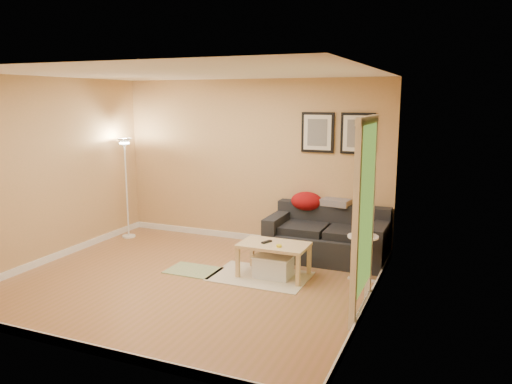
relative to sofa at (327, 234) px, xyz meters
The scene contains 25 objects.
floor 2.09m from the sofa, 132.05° to the right, with size 4.50×4.50×0.00m, color #9F6844.
ceiling 3.03m from the sofa, 132.05° to the right, with size 4.50×4.50×0.00m, color white.
wall_back 1.73m from the sofa, 161.19° to the left, with size 4.50×4.50×0.00m, color tan.
wall_front 3.90m from the sofa, 111.35° to the right, with size 4.50×4.50×0.00m, color tan.
wall_left 4.05m from the sofa, 157.15° to the right, with size 4.00×4.00×0.00m, color tan.
wall_right 1.99m from the sofa, 60.38° to the right, with size 4.00×4.00×0.00m, color tan.
baseboard_back 1.49m from the sofa, 161.57° to the left, with size 4.50×0.02×0.10m, color white.
baseboard_front 3.79m from the sofa, 111.41° to the right, with size 4.50×0.02×0.10m, color white.
baseboard_left 3.94m from the sofa, 157.09° to the right, with size 0.02×4.00×0.10m, color white.
baseboard_right 1.78m from the sofa, 60.66° to the right, with size 0.02×4.00×0.10m, color white.
sofa is the anchor object (origin of this frame).
red_throw 0.64m from the sofa, 144.26° to the left, with size 0.48×0.36×0.28m, color maroon, non-canonical shape.
plaid_throw 0.52m from the sofa, 84.06° to the left, with size 0.42×0.26×0.10m, color #A3825F, non-canonical shape.
framed_print_left 1.52m from the sofa, 123.99° to the left, with size 0.50×0.04×0.60m, color black, non-canonical shape.
framed_print_right 1.52m from the sofa, 56.01° to the left, with size 0.50×0.04×0.60m, color black, non-canonical shape.
area_rug 1.28m from the sofa, 119.77° to the right, with size 1.25×0.85×0.01m, color beige.
green_runner 1.98m from the sofa, 142.01° to the right, with size 0.70×0.50×0.01m, color #668C4C.
coffee_table 1.08m from the sofa, 115.16° to the right, with size 0.89×0.54×0.44m, color #E1BD89, non-canonical shape.
remote_control 1.12m from the sofa, 120.16° to the right, with size 0.05×0.16×0.02m, color black.
tape_roll 1.14m from the sofa, 107.45° to the right, with size 0.07×0.07×0.03m, color yellow.
storage_bin 1.13m from the sofa, 113.61° to the right, with size 0.49×0.35×0.30m, color white, non-canonical shape.
side_table 0.94m from the sofa, 47.02° to the right, with size 0.39×0.39×0.59m, color white, non-canonical shape.
book_stack 0.97m from the sofa, 45.82° to the right, with size 0.17×0.22×0.07m, color #313694, non-canonical shape.
floor_lamp 3.41m from the sofa, behind, with size 0.22×0.22×1.67m, color white, non-canonical shape.
doorway 1.98m from the sofa, 63.98° to the right, with size 0.12×1.01×2.13m, color white, non-canonical shape.
Camera 1 is at (3.13, -5.31, 2.31)m, focal length 35.10 mm.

